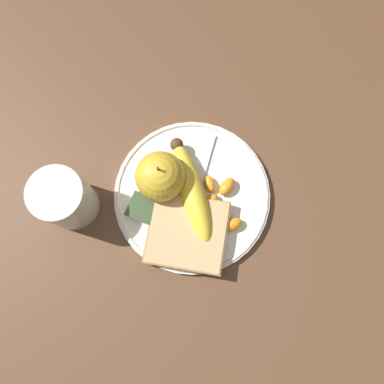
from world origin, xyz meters
name	(u,v)px	position (x,y,z in m)	size (l,w,h in m)	color
ground_plane	(192,196)	(0.00, 0.00, 0.00)	(3.00, 3.00, 0.00)	brown
plate	(192,195)	(0.00, 0.00, 0.01)	(0.25, 0.25, 0.01)	silver
juice_glass	(66,200)	(-0.17, -0.09, 0.05)	(0.08, 0.08, 0.10)	silver
apple	(161,174)	(-0.05, 0.00, 0.05)	(0.08, 0.08, 0.09)	gold
banana	(190,187)	(-0.01, 0.01, 0.03)	(0.13, 0.15, 0.04)	yellow
bread_slice	(187,233)	(0.02, -0.06, 0.02)	(0.14, 0.14, 0.02)	olive
fork	(194,191)	(0.00, 0.01, 0.01)	(0.04, 0.17, 0.00)	silver
jam_packet	(145,210)	(-0.06, -0.05, 0.02)	(0.05, 0.04, 0.02)	silver
orange_segment_0	(192,200)	(0.00, -0.01, 0.02)	(0.04, 0.04, 0.02)	orange
orange_segment_1	(232,224)	(0.08, -0.02, 0.02)	(0.04, 0.04, 0.02)	orange
orange_segment_2	(227,186)	(0.05, 0.03, 0.02)	(0.03, 0.04, 0.02)	orange
orange_segment_3	(210,184)	(0.02, 0.03, 0.02)	(0.03, 0.03, 0.02)	orange
orange_segment_4	(210,202)	(0.03, 0.00, 0.02)	(0.03, 0.03, 0.02)	orange
orange_segment_5	(195,190)	(0.00, 0.01, 0.02)	(0.03, 0.04, 0.02)	orange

